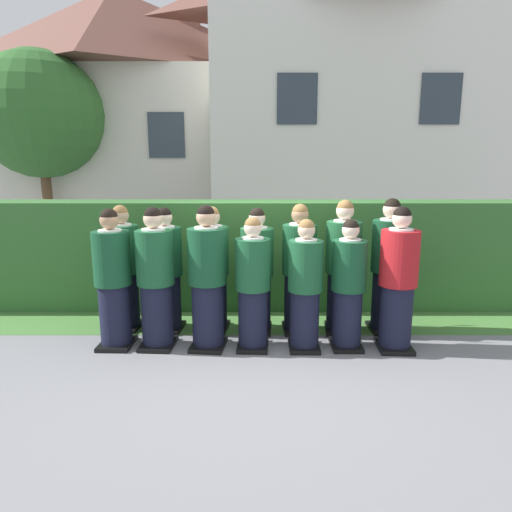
# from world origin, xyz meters

# --- Properties ---
(ground_plane) EXTENTS (60.00, 60.00, 0.00)m
(ground_plane) POSITION_xyz_m (0.00, 0.00, 0.00)
(ground_plane) COLOR slate
(student_front_row_0) EXTENTS (0.43, 0.48, 1.65)m
(student_front_row_0) POSITION_xyz_m (-1.65, 0.04, 0.79)
(student_front_row_0) COLOR black
(student_front_row_0) RESTS_ON ground
(student_front_row_1) EXTENTS (0.43, 0.50, 1.67)m
(student_front_row_1) POSITION_xyz_m (-1.15, 0.03, 0.80)
(student_front_row_1) COLOR black
(student_front_row_1) RESTS_ON ground
(student_front_row_2) EXTENTS (0.44, 0.55, 1.69)m
(student_front_row_2) POSITION_xyz_m (-0.55, 0.01, 0.81)
(student_front_row_2) COLOR black
(student_front_row_2) RESTS_ON ground
(student_front_row_3) EXTENTS (0.41, 0.46, 1.56)m
(student_front_row_3) POSITION_xyz_m (-0.02, -0.01, 0.74)
(student_front_row_3) COLOR black
(student_front_row_3) RESTS_ON ground
(student_front_row_4) EXTENTS (0.40, 0.48, 1.54)m
(student_front_row_4) POSITION_xyz_m (0.59, -0.03, 0.73)
(student_front_row_4) COLOR black
(student_front_row_4) RESTS_ON ground
(student_front_row_5) EXTENTS (0.40, 0.44, 1.53)m
(student_front_row_5) POSITION_xyz_m (1.09, -0.00, 0.73)
(student_front_row_5) COLOR black
(student_front_row_5) RESTS_ON ground
(student_in_red_blazer) EXTENTS (0.44, 0.54, 1.68)m
(student_in_red_blazer) POSITION_xyz_m (1.65, -0.04, 0.80)
(student_in_red_blazer) COLOR black
(student_in_red_blazer) RESTS_ON ground
(student_rear_row_0) EXTENTS (0.42, 0.50, 1.63)m
(student_rear_row_0) POSITION_xyz_m (-1.71, 0.65, 0.78)
(student_rear_row_0) COLOR black
(student_rear_row_0) RESTS_ON ground
(student_rear_row_1) EXTENTS (0.42, 0.49, 1.61)m
(student_rear_row_1) POSITION_xyz_m (-1.14, 0.58, 0.77)
(student_rear_row_1) COLOR black
(student_rear_row_1) RESTS_ON ground
(student_rear_row_2) EXTENTS (0.42, 0.53, 1.62)m
(student_rear_row_2) POSITION_xyz_m (-0.54, 0.61, 0.77)
(student_rear_row_2) COLOR black
(student_rear_row_2) RESTS_ON ground
(student_rear_row_3) EXTENTS (0.42, 0.48, 1.61)m
(student_rear_row_3) POSITION_xyz_m (0.03, 0.54, 0.77)
(student_rear_row_3) COLOR black
(student_rear_row_3) RESTS_ON ground
(student_rear_row_4) EXTENTS (0.43, 0.49, 1.66)m
(student_rear_row_4) POSITION_xyz_m (0.57, 0.55, 0.79)
(student_rear_row_4) COLOR black
(student_rear_row_4) RESTS_ON ground
(student_rear_row_5) EXTENTS (0.44, 0.55, 1.71)m
(student_rear_row_5) POSITION_xyz_m (1.12, 0.53, 0.82)
(student_rear_row_5) COLOR black
(student_rear_row_5) RESTS_ON ground
(student_rear_row_6) EXTENTS (0.45, 0.54, 1.73)m
(student_rear_row_6) POSITION_xyz_m (1.71, 0.54, 0.82)
(student_rear_row_6) COLOR black
(student_rear_row_6) RESTS_ON ground
(hedge) EXTENTS (11.02, 0.70, 1.60)m
(hedge) POSITION_xyz_m (0.00, 1.62, 0.80)
(hedge) COLOR #33662D
(hedge) RESTS_ON ground
(school_building_main) EXTENTS (7.54, 3.37, 7.85)m
(school_building_main) POSITION_xyz_m (2.54, 7.15, 4.02)
(school_building_main) COLOR silver
(school_building_main) RESTS_ON ground
(school_building_annex) EXTENTS (8.30, 4.49, 6.89)m
(school_building_annex) POSITION_xyz_m (-3.96, 8.71, 3.54)
(school_building_annex) COLOR beige
(school_building_annex) RESTS_ON ground
(oak_tree_left) EXTENTS (2.99, 2.99, 4.77)m
(oak_tree_left) POSITION_xyz_m (-5.16, 6.27, 3.26)
(oak_tree_left) COLOR brown
(oak_tree_left) RESTS_ON ground
(lawn_strip) EXTENTS (11.02, 0.90, 0.01)m
(lawn_strip) POSITION_xyz_m (0.00, 0.82, 0.00)
(lawn_strip) COLOR #477A38
(lawn_strip) RESTS_ON ground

